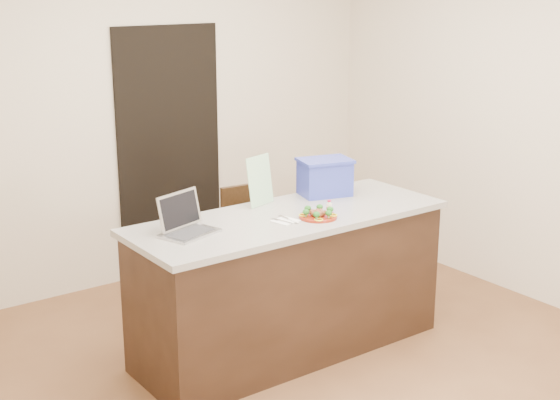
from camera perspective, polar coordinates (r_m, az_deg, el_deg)
ground at (r=5.03m, az=2.36°, el=-11.83°), size 4.00×4.00×0.00m
room_shell at (r=4.51m, az=2.59°, el=6.69°), size 4.00×4.00×4.00m
doorway at (r=6.32m, az=-8.07°, el=3.49°), size 0.90×0.02×2.00m
island at (r=5.02m, az=0.63°, el=-6.08°), size 2.06×0.76×0.92m
plate at (r=4.81m, az=2.80°, el=-1.21°), size 0.24×0.24×0.02m
meatballs at (r=4.80m, az=2.76°, el=-0.95°), size 0.10×0.09×0.03m
broccoli at (r=4.79m, az=2.80°, el=-0.78°), size 0.20×0.20×0.03m
pepper_rings at (r=4.80m, az=2.80°, el=-1.11°), size 0.20×0.20×0.01m
napkin at (r=4.73m, az=0.38°, el=-1.54°), size 0.16×0.16×0.01m
fork at (r=4.73m, az=0.12°, el=-1.49°), size 0.04×0.16×0.00m
knife at (r=4.73m, az=0.80°, el=-1.45°), size 0.02×0.19×0.01m
yogurt_bottle at (r=4.94m, az=3.61°, el=-0.50°), size 0.03×0.03×0.07m
laptop at (r=4.55m, az=-6.98°, el=-1.61°), size 0.37×0.34×0.23m
leaflet at (r=5.04m, az=-1.48°, el=1.43°), size 0.23×0.11×0.32m
blue_box at (r=5.29m, az=3.29°, el=1.70°), size 0.40×0.33×0.25m
chair at (r=5.79m, az=-2.06°, el=-2.67°), size 0.41×0.42×0.87m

